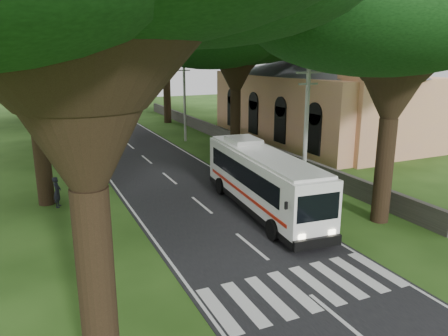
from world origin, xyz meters
name	(u,v)px	position (x,y,z in m)	size (l,w,h in m)	color
ground	(274,266)	(0.00, 0.00, 0.00)	(140.00, 140.00, 0.00)	#234413
road	(132,148)	(0.00, 25.00, 0.01)	(8.00, 120.00, 0.04)	black
crosswalk	(303,289)	(0.00, -2.00, 0.00)	(8.00, 3.00, 0.01)	silver
property_wall	(226,136)	(9.00, 24.00, 0.60)	(0.35, 50.00, 1.20)	#383533
church	(319,90)	(17.86, 21.55, 4.91)	(14.00, 24.00, 11.60)	#E9A571
pole_near	(306,132)	(5.50, 6.00, 4.18)	(1.60, 0.24, 8.00)	gray
pole_mid	(185,98)	(5.50, 26.00, 4.18)	(1.60, 0.24, 8.00)	gray
pole_far	(135,85)	(5.50, 46.00, 4.18)	(1.60, 0.24, 8.00)	gray
tree_l_mida	(25,0)	(-8.00, 12.00, 11.06)	(15.81, 15.81, 14.49)	black
tree_l_midb	(27,15)	(-7.50, 30.00, 11.64)	(15.30, 15.30, 14.98)	black
tree_l_far	(16,35)	(-8.50, 48.00, 10.52)	(15.26, 15.26, 13.83)	black
tree_r_near	(400,1)	(7.50, 2.00, 10.71)	(14.78, 14.78, 13.94)	black
tree_r_mida	(236,25)	(8.00, 20.00, 10.62)	(16.04, 16.04, 14.09)	black
tree_r_midb	(164,10)	(7.50, 38.00, 13.24)	(16.10, 16.10, 16.75)	black
tree_r_far	(136,29)	(8.50, 56.00, 11.88)	(12.55, 12.55, 14.76)	black
coach_bus	(262,180)	(2.70, 5.87, 1.78)	(3.32, 11.36, 3.30)	white
distant_car_a	(108,128)	(-0.80, 32.37, 0.77)	(1.74, 4.33, 1.47)	silver
distant_car_b	(83,108)	(-0.80, 51.81, 0.68)	(1.37, 3.92, 1.29)	#24214E
distant_car_c	(89,103)	(0.80, 58.07, 0.74)	(1.99, 4.91, 1.42)	maroon
pedestrian	(57,192)	(-7.44, 11.18, 0.88)	(0.64, 0.42, 1.75)	black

